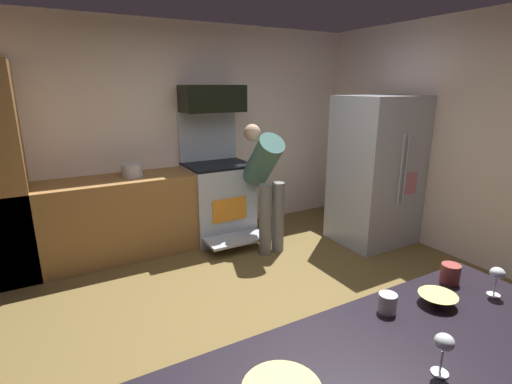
% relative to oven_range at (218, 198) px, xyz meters
% --- Properties ---
extents(ground_plane, '(5.20, 4.80, 0.02)m').
position_rel_oven_range_xyz_m(ground_plane, '(-0.41, -1.97, -0.52)').
color(ground_plane, brown).
extents(wall_back, '(5.20, 0.12, 2.60)m').
position_rel_oven_range_xyz_m(wall_back, '(-0.41, 0.37, 0.79)').
color(wall_back, beige).
rests_on(wall_back, ground).
extents(wall_right, '(0.12, 4.80, 2.60)m').
position_rel_oven_range_xyz_m(wall_right, '(2.13, -1.97, 0.79)').
color(wall_right, beige).
rests_on(wall_right, ground).
extents(lower_cabinet_run, '(2.40, 0.60, 0.90)m').
position_rel_oven_range_xyz_m(lower_cabinet_run, '(-1.31, 0.01, -0.06)').
color(lower_cabinet_run, olive).
rests_on(lower_cabinet_run, ground).
extents(oven_range, '(0.76, 0.99, 1.56)m').
position_rel_oven_range_xyz_m(oven_range, '(0.00, 0.00, 0.00)').
color(oven_range, '#AFB8C6').
rests_on(oven_range, ground).
extents(microwave, '(0.74, 0.38, 0.31)m').
position_rel_oven_range_xyz_m(microwave, '(0.00, 0.09, 1.21)').
color(microwave, black).
rests_on(microwave, oven_range).
extents(refrigerator, '(0.89, 0.79, 1.76)m').
position_rel_oven_range_xyz_m(refrigerator, '(1.62, -1.03, 0.37)').
color(refrigerator, '#B0B4C3').
rests_on(refrigerator, ground).
extents(person_cook, '(0.31, 0.67, 1.44)m').
position_rel_oven_range_xyz_m(person_cook, '(0.33, -0.59, 0.34)').
color(person_cook, slate).
rests_on(person_cook, ground).
extents(mixing_bowl_large, '(0.17, 0.17, 0.05)m').
position_rel_oven_range_xyz_m(mixing_bowl_large, '(-0.33, -3.28, 0.41)').
color(mixing_bowl_large, '#DECD69').
rests_on(mixing_bowl_large, counter_island).
extents(wine_glass_near, '(0.07, 0.07, 0.15)m').
position_rel_oven_range_xyz_m(wine_glass_near, '(-0.03, -3.36, 0.49)').
color(wine_glass_near, silver).
rests_on(wine_glass_near, counter_island).
extents(wine_glass_mid, '(0.07, 0.07, 0.16)m').
position_rel_oven_range_xyz_m(wine_glass_mid, '(-0.72, -3.57, 0.50)').
color(wine_glass_mid, silver).
rests_on(wine_glass_mid, counter_island).
extents(mug_coffee, '(0.08, 0.08, 0.09)m').
position_rel_oven_range_xyz_m(mug_coffee, '(-0.59, -3.21, 0.43)').
color(mug_coffee, beige).
rests_on(mug_coffee, counter_island).
extents(mug_tea, '(0.09, 0.09, 0.10)m').
position_rel_oven_range_xyz_m(mug_tea, '(-0.10, -3.18, 0.44)').
color(mug_tea, brown).
rests_on(mug_tea, counter_island).
extents(stock_pot, '(0.23, 0.23, 0.15)m').
position_rel_oven_range_xyz_m(stock_pot, '(-1.01, 0.01, 0.46)').
color(stock_pot, '#B2B6BC').
rests_on(stock_pot, lower_cabinet_run).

